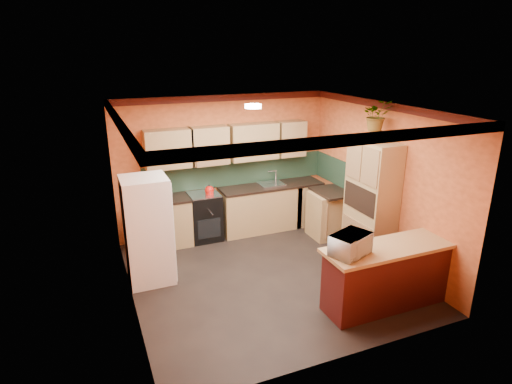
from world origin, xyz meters
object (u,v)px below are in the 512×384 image
base_cabinets_back (235,213)px  fridge (148,230)px  microwave (350,244)px  stove (205,216)px  pantry (371,203)px  breakfast_bar (386,278)px

base_cabinets_back → fridge: size_ratio=2.15×
fridge → microwave: (2.32, -2.01, 0.23)m
stove → pantry: size_ratio=0.43×
base_cabinets_back → breakfast_bar: size_ratio=2.03×
microwave → base_cabinets_back: bearing=76.0°
breakfast_bar → microwave: (-0.65, 0.00, 0.64)m
stove → fridge: (-1.23, -1.18, 0.39)m
base_cabinets_back → pantry: (1.75, -1.91, 0.61)m
pantry → breakfast_bar: size_ratio=1.17×
base_cabinets_back → pantry: pantry is taller
stove → microwave: bearing=-71.1°
base_cabinets_back → pantry: size_ratio=1.74×
stove → breakfast_bar: size_ratio=0.51×
base_cabinets_back → stove: size_ratio=4.01×
stove → breakfast_bar: 3.63m
microwave → breakfast_bar: bearing=-22.3°
pantry → microwave: size_ratio=3.97×
stove → microwave: (1.09, -3.18, 0.62)m
base_cabinets_back → microwave: 3.28m
base_cabinets_back → breakfast_bar: same height
breakfast_bar → microwave: size_ratio=3.40×
breakfast_bar → base_cabinets_back: bearing=109.3°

